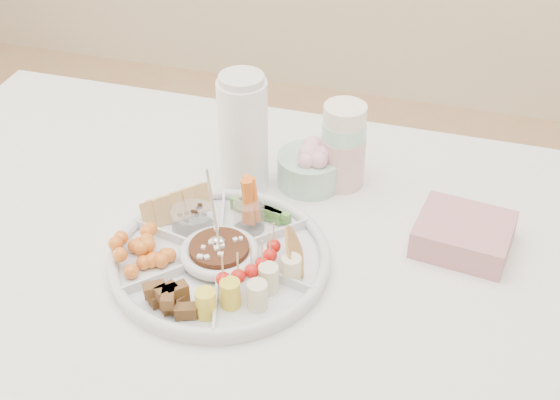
% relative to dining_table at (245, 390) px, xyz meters
% --- Properties ---
extents(dining_table, '(1.52, 1.02, 0.76)m').
position_rel_dining_table_xyz_m(dining_table, '(0.00, 0.00, 0.00)').
color(dining_table, white).
rests_on(dining_table, floor).
extents(party_tray, '(0.46, 0.46, 0.04)m').
position_rel_dining_table_xyz_m(party_tray, '(-0.02, -0.05, 0.40)').
color(party_tray, white).
rests_on(party_tray, dining_table).
extents(bean_dip, '(0.12, 0.12, 0.04)m').
position_rel_dining_table_xyz_m(bean_dip, '(-0.02, -0.05, 0.41)').
color(bean_dip, '#40210E').
rests_on(bean_dip, party_tray).
extents(tortillas, '(0.11, 0.11, 0.05)m').
position_rel_dining_table_xyz_m(tortillas, '(0.11, -0.01, 0.42)').
color(tortillas, '#996542').
rests_on(tortillas, party_tray).
extents(carrot_cucumber, '(0.13, 0.13, 0.10)m').
position_rel_dining_table_xyz_m(carrot_cucumber, '(0.01, 0.08, 0.44)').
color(carrot_cucumber, orange).
rests_on(carrot_cucumber, party_tray).
extents(pita_raisins, '(0.13, 0.13, 0.06)m').
position_rel_dining_table_xyz_m(pita_raisins, '(-0.11, 0.04, 0.42)').
color(pita_raisins, tan).
rests_on(pita_raisins, party_tray).
extents(cherries, '(0.14, 0.14, 0.05)m').
position_rel_dining_table_xyz_m(cherries, '(-0.14, -0.08, 0.42)').
color(cherries, '#F1A143').
rests_on(cherries, party_tray).
extents(granola_chunks, '(0.11, 0.11, 0.04)m').
position_rel_dining_table_xyz_m(granola_chunks, '(-0.05, -0.17, 0.42)').
color(granola_chunks, '#482E11').
rests_on(granola_chunks, party_tray).
extents(banana_tomato, '(0.13, 0.13, 0.09)m').
position_rel_dining_table_xyz_m(banana_tomato, '(0.08, -0.14, 0.44)').
color(banana_tomato, '#F1D173').
rests_on(banana_tomato, party_tray).
extents(cup_stack, '(0.11, 0.11, 0.24)m').
position_rel_dining_table_xyz_m(cup_stack, '(0.13, 0.26, 0.50)').
color(cup_stack, silver).
rests_on(cup_stack, dining_table).
extents(thermos, '(0.10, 0.10, 0.25)m').
position_rel_dining_table_xyz_m(thermos, '(-0.05, 0.20, 0.50)').
color(thermos, white).
rests_on(thermos, dining_table).
extents(flower_bowl, '(0.15, 0.15, 0.10)m').
position_rel_dining_table_xyz_m(flower_bowl, '(0.07, 0.24, 0.43)').
color(flower_bowl, '#B3D0BB').
rests_on(flower_bowl, dining_table).
extents(napkin_stack, '(0.18, 0.16, 0.05)m').
position_rel_dining_table_xyz_m(napkin_stack, '(0.38, 0.13, 0.41)').
color(napkin_stack, '#B6777D').
rests_on(napkin_stack, dining_table).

